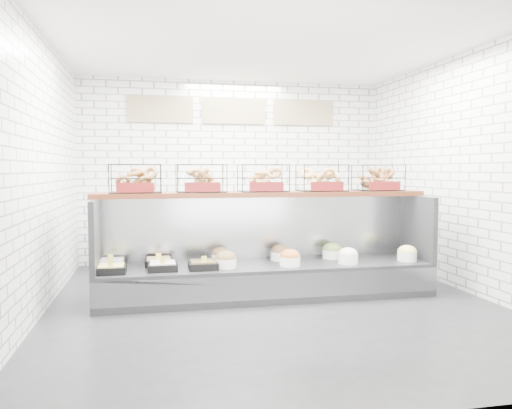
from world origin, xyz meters
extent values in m
plane|color=black|center=(0.00, 0.00, 0.00)|extent=(5.50, 5.50, 0.00)
cube|color=white|center=(0.00, 2.75, 1.50)|extent=(5.00, 0.02, 3.00)
cube|color=white|center=(-2.50, 0.00, 1.50)|extent=(0.02, 5.50, 3.00)
cube|color=white|center=(2.50, 0.00, 1.50)|extent=(0.02, 5.50, 3.00)
cube|color=white|center=(0.00, 0.00, 3.00)|extent=(5.00, 5.50, 0.02)
cube|color=tan|center=(-1.20, 2.72, 2.50)|extent=(1.05, 0.03, 0.42)
cube|color=tan|center=(0.00, 2.72, 2.50)|extent=(1.05, 0.03, 0.42)
cube|color=tan|center=(1.20, 2.72, 2.50)|extent=(1.05, 0.03, 0.42)
cube|color=black|center=(0.00, 0.30, 0.20)|extent=(4.00, 0.90, 0.40)
cube|color=#93969B|center=(0.00, -0.14, 0.22)|extent=(4.00, 0.03, 0.28)
cube|color=#93969B|center=(0.00, 0.71, 0.80)|extent=(4.00, 0.08, 0.80)
cube|color=black|center=(-1.97, 0.30, 0.80)|extent=(0.06, 0.90, 0.80)
cube|color=black|center=(1.97, 0.30, 0.80)|extent=(0.06, 0.90, 0.80)
cube|color=black|center=(-1.80, 0.11, 0.44)|extent=(0.31, 0.31, 0.08)
cube|color=#E8E076|center=(-1.80, 0.11, 0.48)|extent=(0.27, 0.27, 0.04)
cube|color=#DFCF4D|center=(-1.80, 0.00, 0.53)|extent=(0.06, 0.01, 0.08)
cube|color=black|center=(-1.82, 0.47, 0.44)|extent=(0.33, 0.33, 0.08)
cube|color=white|center=(-1.82, 0.47, 0.48)|extent=(0.28, 0.28, 0.04)
cube|color=#DFCF4D|center=(-1.82, 0.35, 0.53)|extent=(0.06, 0.01, 0.08)
cube|color=black|center=(-1.24, 0.15, 0.44)|extent=(0.33, 0.33, 0.08)
cube|color=silver|center=(-1.24, 0.15, 0.48)|extent=(0.28, 0.28, 0.04)
cube|color=#DFCF4D|center=(-1.24, 0.04, 0.53)|extent=(0.06, 0.01, 0.08)
cube|color=black|center=(-1.28, 0.44, 0.44)|extent=(0.32, 0.32, 0.08)
cube|color=#D9AF85|center=(-1.28, 0.44, 0.48)|extent=(0.27, 0.27, 0.04)
cube|color=#DFCF4D|center=(-1.28, 0.33, 0.53)|extent=(0.06, 0.01, 0.08)
cube|color=black|center=(-0.79, 0.13, 0.44)|extent=(0.32, 0.32, 0.08)
cube|color=brown|center=(-0.79, 0.13, 0.48)|extent=(0.28, 0.28, 0.04)
cube|color=#DFCF4D|center=(-0.79, 0.01, 0.53)|extent=(0.06, 0.01, 0.08)
cylinder|color=white|center=(-0.52, 0.15, 0.46)|extent=(0.25, 0.25, 0.11)
ellipsoid|color=brown|center=(-0.52, 0.15, 0.52)|extent=(0.24, 0.24, 0.17)
cylinder|color=white|center=(-0.54, 0.46, 0.46)|extent=(0.23, 0.23, 0.11)
ellipsoid|color=brown|center=(-0.54, 0.46, 0.52)|extent=(0.22, 0.22, 0.16)
cylinder|color=white|center=(0.23, 0.11, 0.46)|extent=(0.25, 0.25, 0.11)
ellipsoid|color=#C06528|center=(0.23, 0.11, 0.52)|extent=(0.24, 0.24, 0.17)
cylinder|color=white|center=(0.22, 0.49, 0.46)|extent=(0.25, 0.25, 0.11)
ellipsoid|color=brown|center=(0.22, 0.49, 0.52)|extent=(0.25, 0.25, 0.17)
cylinder|color=white|center=(0.96, 0.10, 0.46)|extent=(0.24, 0.24, 0.11)
ellipsoid|color=silver|center=(0.96, 0.10, 0.52)|extent=(0.23, 0.23, 0.16)
cylinder|color=white|center=(0.90, 0.48, 0.46)|extent=(0.26, 0.26, 0.11)
ellipsoid|color=olive|center=(0.90, 0.48, 0.52)|extent=(0.25, 0.25, 0.18)
cylinder|color=white|center=(1.75, 0.12, 0.46)|extent=(0.24, 0.24, 0.11)
ellipsoid|color=#F4F07D|center=(1.75, 0.12, 0.52)|extent=(0.24, 0.24, 0.16)
cube|color=#461D0F|center=(0.00, 0.52, 1.23)|extent=(4.10, 0.50, 0.06)
cube|color=black|center=(-1.53, 0.52, 1.43)|extent=(0.60, 0.38, 0.34)
cube|color=maroon|center=(-1.53, 0.32, 1.33)|extent=(0.42, 0.02, 0.11)
cube|color=black|center=(-0.77, 0.52, 1.43)|extent=(0.60, 0.38, 0.34)
cube|color=maroon|center=(-0.77, 0.32, 1.33)|extent=(0.42, 0.02, 0.11)
cube|color=black|center=(0.00, 0.52, 1.43)|extent=(0.60, 0.38, 0.34)
cube|color=maroon|center=(0.00, 0.32, 1.33)|extent=(0.42, 0.02, 0.11)
cube|color=black|center=(0.77, 0.52, 1.43)|extent=(0.60, 0.38, 0.34)
cube|color=maroon|center=(0.77, 0.32, 1.33)|extent=(0.42, 0.02, 0.11)
cube|color=black|center=(1.53, 0.52, 1.43)|extent=(0.60, 0.38, 0.34)
cube|color=maroon|center=(1.53, 0.32, 1.33)|extent=(0.42, 0.02, 0.11)
cube|color=#93969B|center=(0.00, 2.43, 0.45)|extent=(4.00, 0.60, 0.90)
cube|color=black|center=(-1.15, 2.43, 1.02)|extent=(0.40, 0.30, 0.24)
cube|color=silver|center=(-0.79, 2.45, 0.99)|extent=(0.35, 0.28, 0.18)
cylinder|color=#CF3D33|center=(0.70, 2.49, 1.01)|extent=(0.09, 0.09, 0.22)
cube|color=black|center=(1.45, 2.38, 1.05)|extent=(0.30, 0.30, 0.30)
camera|label=1|loc=(-1.35, -5.50, 1.53)|focal=35.00mm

